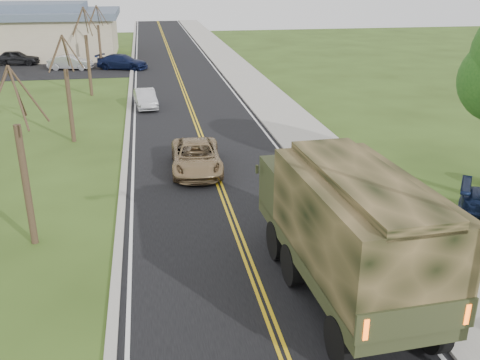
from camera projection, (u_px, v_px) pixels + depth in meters
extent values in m
cube|color=black|center=(179.00, 78.00, 47.08)|extent=(8.00, 120.00, 0.01)
cube|color=#9E998E|center=(226.00, 76.00, 47.73)|extent=(0.30, 120.00, 0.12)
cube|color=#9E998E|center=(245.00, 75.00, 48.01)|extent=(3.20, 120.00, 0.10)
cube|color=#9E998E|center=(131.00, 79.00, 46.39)|extent=(0.30, 120.00, 0.10)
cylinder|color=#38281C|center=(26.00, 186.00, 17.65)|extent=(0.24, 0.24, 4.20)
cylinder|color=#38281C|center=(29.00, 94.00, 16.75)|extent=(1.01, 0.33, 1.90)
cylinder|color=#38281C|center=(18.00, 94.00, 17.15)|extent=(0.13, 1.29, 1.74)
cylinder|color=#38281C|center=(19.00, 98.00, 16.22)|extent=(0.58, 0.90, 1.90)
cylinder|color=#38281C|center=(70.00, 106.00, 28.71)|extent=(0.24, 0.24, 3.96)
cylinder|color=#38281C|center=(73.00, 52.00, 27.86)|extent=(0.96, 0.32, 1.79)
cylinder|color=#38281C|center=(66.00, 52.00, 28.24)|extent=(0.12, 1.22, 1.65)
cylinder|color=#38281C|center=(55.00, 52.00, 27.76)|extent=(0.93, 0.41, 1.79)
cylinder|color=#38281C|center=(55.00, 55.00, 27.23)|extent=(0.75, 0.99, 1.67)
cylinder|color=#38281C|center=(68.00, 53.00, 27.36)|extent=(0.55, 0.85, 1.80)
cylinder|color=#38281C|center=(89.00, 66.00, 39.64)|extent=(0.24, 0.24, 4.44)
cylinder|color=#38281C|center=(92.00, 21.00, 38.68)|extent=(1.07, 0.35, 2.00)
cylinder|color=#38281C|center=(86.00, 21.00, 39.11)|extent=(0.13, 1.36, 1.84)
cylinder|color=#38281C|center=(78.00, 21.00, 38.57)|extent=(1.03, 0.46, 2.00)
cylinder|color=#38281C|center=(78.00, 23.00, 37.97)|extent=(0.83, 1.10, 1.87)
cylinder|color=#38281C|center=(88.00, 21.00, 38.12)|extent=(0.61, 0.95, 2.01)
cylinder|color=#38281C|center=(100.00, 47.00, 50.71)|extent=(0.24, 0.24, 4.08)
cylinder|color=#38281C|center=(102.00, 15.00, 49.83)|extent=(0.99, 0.33, 1.84)
cylinder|color=#38281C|center=(98.00, 15.00, 50.23)|extent=(0.13, 1.25, 1.69)
cylinder|color=#38281C|center=(92.00, 15.00, 49.73)|extent=(0.95, 0.42, 1.85)
cylinder|color=#38281C|center=(93.00, 16.00, 49.18)|extent=(0.77, 1.02, 1.72)
cylinder|color=#38281C|center=(100.00, 15.00, 49.32)|extent=(0.57, 0.88, 1.85)
cube|color=tan|center=(22.00, 37.00, 58.42)|extent=(20.00, 12.00, 4.20)
cube|color=#475466|center=(18.00, 14.00, 57.54)|extent=(21.00, 13.00, 0.70)
cube|color=#475466|center=(17.00, 7.00, 57.29)|extent=(14.00, 8.00, 0.90)
cube|color=black|center=(70.00, 70.00, 50.97)|extent=(18.00, 10.00, 0.02)
cylinder|color=black|center=(341.00, 342.00, 12.51)|extent=(0.46, 1.27, 1.25)
cylinder|color=black|center=(433.00, 327.00, 13.01)|extent=(0.46, 1.27, 1.25)
cylinder|color=black|center=(293.00, 265.00, 15.81)|extent=(0.46, 1.27, 1.25)
cylinder|color=black|center=(367.00, 256.00, 16.31)|extent=(0.46, 1.27, 1.25)
cylinder|color=black|center=(277.00, 240.00, 17.25)|extent=(0.46, 1.27, 1.25)
cylinder|color=black|center=(346.00, 233.00, 17.75)|extent=(0.46, 1.27, 1.25)
cube|color=#33381F|center=(341.00, 254.00, 15.24)|extent=(3.14, 8.08, 0.40)
cube|color=#33381F|center=(308.00, 186.00, 17.51)|extent=(2.83, 2.30, 1.59)
cube|color=black|center=(298.00, 169.00, 18.36)|extent=(2.50, 0.22, 0.79)
cube|color=#33381F|center=(356.00, 262.00, 14.26)|extent=(3.15, 6.16, 0.17)
cube|color=black|center=(359.00, 222.00, 13.82)|extent=(3.15, 6.16, 2.27)
cube|color=black|center=(363.00, 179.00, 13.39)|extent=(2.13, 6.10, 0.28)
cube|color=#33381F|center=(416.00, 320.00, 11.42)|extent=(2.84, 0.28, 0.74)
cube|color=#FF590C|center=(366.00, 330.00, 11.11)|extent=(0.12, 0.05, 0.51)
cube|color=#FF590C|center=(467.00, 314.00, 11.61)|extent=(0.12, 0.05, 0.51)
imported|color=#957A54|center=(196.00, 157.00, 24.88)|extent=(2.47, 4.98, 1.36)
imported|color=silver|center=(145.00, 99.00, 36.59)|extent=(1.69, 3.87, 1.24)
imported|color=black|center=(17.00, 57.00, 53.49)|extent=(4.55, 2.44, 1.47)
imported|color=silver|center=(71.00, 62.00, 50.87)|extent=(4.35, 2.16, 1.37)
imported|color=#0E1636|center=(122.00, 62.00, 51.08)|extent=(5.25, 3.54, 1.41)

